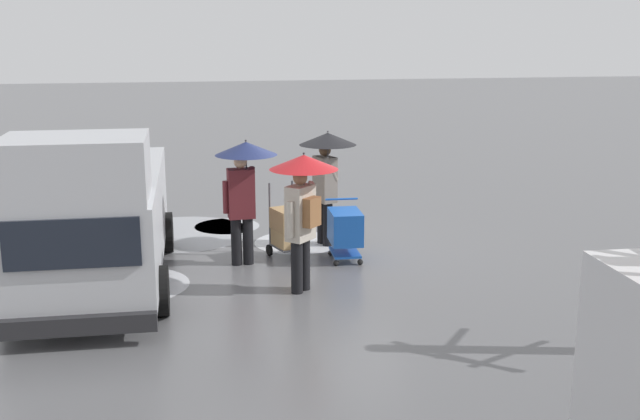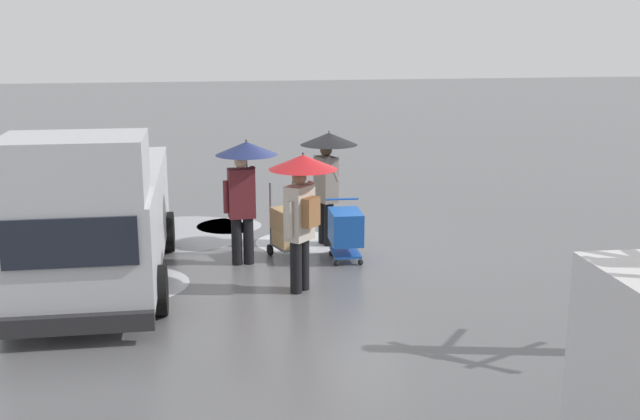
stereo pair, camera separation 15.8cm
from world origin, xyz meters
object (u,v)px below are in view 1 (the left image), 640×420
(cargo_van_parked_right, at_px, (95,214))
(pedestrian_black_side, at_px, (326,161))
(pedestrian_white_side, at_px, (244,173))
(hand_dolly_boxes, at_px, (288,228))
(pedestrian_pink_side, at_px, (303,191))
(shopping_cart_vendor, at_px, (345,229))

(cargo_van_parked_right, height_order, pedestrian_black_side, cargo_van_parked_right)
(cargo_van_parked_right, height_order, pedestrian_white_side, cargo_van_parked_right)
(cargo_van_parked_right, relative_size, pedestrian_black_side, 2.50)
(cargo_van_parked_right, bearing_deg, hand_dolly_boxes, -161.23)
(pedestrian_black_side, bearing_deg, pedestrian_pink_side, 71.17)
(hand_dolly_boxes, distance_m, pedestrian_black_side, 1.49)
(pedestrian_black_side, xyz_separation_m, pedestrian_white_side, (1.58, 0.91, 0.00))
(pedestrian_pink_side, bearing_deg, pedestrian_black_side, -108.83)
(hand_dolly_boxes, height_order, pedestrian_black_side, pedestrian_black_side)
(pedestrian_pink_side, distance_m, pedestrian_white_side, 1.69)
(pedestrian_pink_side, bearing_deg, shopping_cart_vendor, -124.26)
(cargo_van_parked_right, relative_size, pedestrian_pink_side, 2.50)
(pedestrian_white_side, bearing_deg, pedestrian_pink_side, 116.37)
(pedestrian_white_side, bearing_deg, shopping_cart_vendor, 176.93)
(cargo_van_parked_right, xyz_separation_m, pedestrian_pink_side, (-3.10, 0.67, 0.39))
(cargo_van_parked_right, xyz_separation_m, shopping_cart_vendor, (-4.07, -0.75, -0.61))
(hand_dolly_boxes, xyz_separation_m, pedestrian_white_side, (0.77, 0.22, 1.04))
(cargo_van_parked_right, xyz_separation_m, pedestrian_white_side, (-2.35, -0.84, 0.41))
(pedestrian_white_side, bearing_deg, hand_dolly_boxes, -164.16)
(pedestrian_pink_side, relative_size, pedestrian_black_side, 1.00)
(pedestrian_black_side, bearing_deg, hand_dolly_boxes, 40.52)
(pedestrian_pink_side, height_order, pedestrian_white_side, same)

